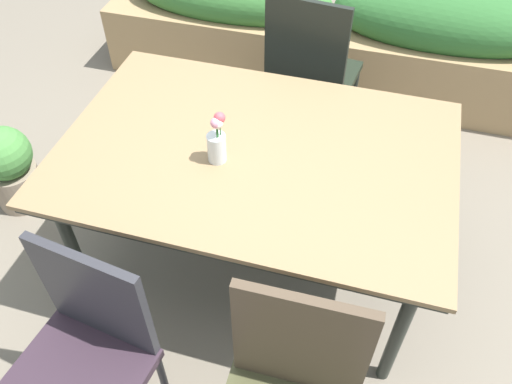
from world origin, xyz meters
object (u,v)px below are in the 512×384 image
object	(u,v)px
flower_vase	(217,141)
chair_far_side	(310,70)
chair_near_left	(83,354)
dining_table	(256,160)
potted_plant	(9,166)
planter_box	(332,36)

from	to	relation	value
flower_vase	chair_far_side	bearing A→B (deg)	79.56
chair_far_side	chair_near_left	world-z (taller)	chair_far_side
dining_table	chair_far_side	size ratio (longest dim) A/B	1.56
chair_near_left	potted_plant	size ratio (longest dim) A/B	1.87
chair_far_side	chair_near_left	distance (m)	1.80
chair_far_side	flower_vase	xyz separation A→B (m)	(-0.18, -0.97, 0.27)
planter_box	potted_plant	xyz separation A→B (m)	(-1.41, -1.56, -0.11)
chair_far_side	planter_box	distance (m)	0.76
chair_far_side	potted_plant	bearing A→B (deg)	-142.45
chair_near_left	dining_table	bearing A→B (deg)	-103.02
flower_vase	planter_box	size ratio (longest dim) A/B	0.07
chair_far_side	flower_vase	size ratio (longest dim) A/B	4.54
chair_near_left	flower_vase	world-z (taller)	flower_vase
dining_table	flower_vase	size ratio (longest dim) A/B	7.06
chair_near_left	potted_plant	world-z (taller)	chair_near_left
dining_table	flower_vase	bearing A→B (deg)	-142.91
chair_near_left	flower_vase	distance (m)	0.87
chair_far_side	flower_vase	distance (m)	1.02
dining_table	chair_near_left	distance (m)	0.96
dining_table	flower_vase	world-z (taller)	flower_vase
flower_vase	planter_box	world-z (taller)	flower_vase
planter_box	potted_plant	distance (m)	2.10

